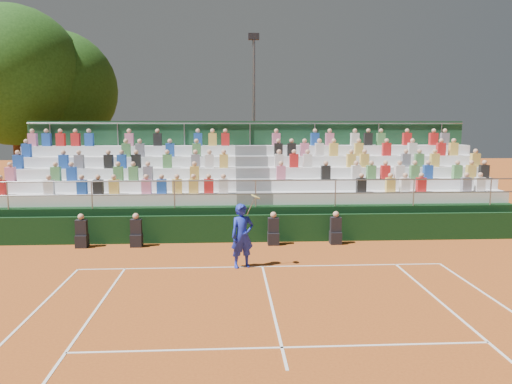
{
  "coord_description": "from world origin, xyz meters",
  "views": [
    {
      "loc": [
        -1.01,
        -14.58,
        4.31
      ],
      "look_at": [
        0.0,
        3.5,
        1.8
      ],
      "focal_mm": 35.0,
      "sensor_mm": 36.0,
      "label": 1
    }
  ],
  "objects": [
    {
      "name": "tree_east",
      "position": [
        -10.25,
        13.55,
        6.08
      ],
      "size": [
        6.38,
        6.38,
        9.28
      ],
      "color": "#392214",
      "rests_on": "ground"
    },
    {
      "name": "tennis_player",
      "position": [
        -0.61,
        -0.0,
        0.97
      ],
      "size": [
        0.94,
        0.66,
        2.22
      ],
      "color": "#1828B6",
      "rests_on": "ground"
    },
    {
      "name": "line_officials",
      "position": [
        -1.75,
        2.75,
        0.48
      ],
      "size": [
        9.36,
        0.4,
        1.19
      ],
      "color": "black",
      "rests_on": "ground"
    },
    {
      "name": "ground",
      "position": [
        0.0,
        0.0,
        0.0
      ],
      "size": [
        90.0,
        90.0,
        0.0
      ],
      "primitive_type": "plane",
      "color": "#A94F1C",
      "rests_on": "ground"
    },
    {
      "name": "grandstand",
      "position": [
        0.01,
        6.44,
        1.09
      ],
      "size": [
        20.0,
        5.2,
        4.4
      ],
      "color": "black",
      "rests_on": "ground"
    },
    {
      "name": "courtside_wall",
      "position": [
        0.0,
        3.2,
        0.5
      ],
      "size": [
        20.0,
        0.15,
        1.0
      ],
      "primitive_type": "cube",
      "color": "black",
      "rests_on": "ground"
    },
    {
      "name": "tree_west",
      "position": [
        -11.87,
        11.97,
        6.67
      ],
      "size": [
        7.05,
        7.05,
        10.21
      ],
      "color": "#392214",
      "rests_on": "ground"
    },
    {
      "name": "floodlight_mast",
      "position": [
        0.43,
        13.49,
        5.27
      ],
      "size": [
        0.6,
        0.25,
        9.16
      ],
      "color": "gray",
      "rests_on": "ground"
    }
  ]
}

